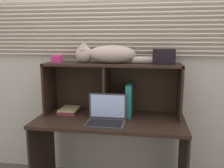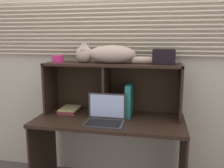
# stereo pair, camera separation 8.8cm
# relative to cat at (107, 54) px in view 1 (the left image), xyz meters

# --- Properties ---
(back_panel_with_blinds) EXTENTS (4.40, 0.08, 2.50)m
(back_panel_with_blinds) POSITION_rel_cat_xyz_m (0.05, 0.21, -0.03)
(back_panel_with_blinds) COLOR beige
(back_panel_with_blinds) RESTS_ON ground
(desk) EXTENTS (1.34, 0.61, 0.72)m
(desk) POSITION_rel_cat_xyz_m (0.05, -0.13, -0.71)
(desk) COLOR black
(desk) RESTS_ON ground
(hutch_shelf_unit) EXTENTS (1.26, 0.32, 0.49)m
(hutch_shelf_unit) POSITION_rel_cat_xyz_m (0.04, 0.03, -0.24)
(hutch_shelf_unit) COLOR black
(hutch_shelf_unit) RESTS_ON desk
(cat) EXTENTS (0.73, 0.19, 0.19)m
(cat) POSITION_rel_cat_xyz_m (0.00, 0.00, 0.00)
(cat) COLOR #B7A793
(cat) RESTS_ON hutch_shelf_unit
(laptop) EXTENTS (0.34, 0.24, 0.24)m
(laptop) POSITION_rel_cat_xyz_m (0.04, -0.23, -0.52)
(laptop) COLOR #333333
(laptop) RESTS_ON desk
(binder_upright) EXTENTS (0.05, 0.25, 0.30)m
(binder_upright) POSITION_rel_cat_xyz_m (0.22, 0.00, -0.42)
(binder_upright) COLOR #207C70
(binder_upright) RESTS_ON desk
(book_stack) EXTENTS (0.18, 0.22, 0.05)m
(book_stack) POSITION_rel_cat_xyz_m (-0.37, -0.01, -0.55)
(book_stack) COLOR maroon
(book_stack) RESTS_ON desk
(small_basket) EXTENTS (0.11, 0.11, 0.07)m
(small_basket) POSITION_rel_cat_xyz_m (-0.48, 0.00, -0.05)
(small_basket) COLOR #D32D74
(small_basket) RESTS_ON hutch_shelf_unit
(storage_box) EXTENTS (0.19, 0.17, 0.13)m
(storage_box) POSITION_rel_cat_xyz_m (0.52, 0.00, -0.02)
(storage_box) COLOR black
(storage_box) RESTS_ON hutch_shelf_unit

